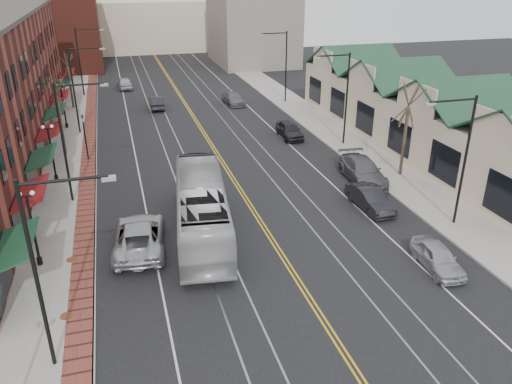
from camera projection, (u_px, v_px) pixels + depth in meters
ground at (320, 315)px, 22.99m from camera, size 160.00×160.00×0.00m
sidewalk_left at (68, 180)px, 37.44m from camera, size 4.00×120.00×0.15m
sidewalk_right at (358, 150)px, 43.50m from camera, size 4.00×120.00×0.15m
building_right at (422, 120)px, 44.11m from camera, size 8.00×36.00×4.60m
backdrop_left at (51, 21)px, 77.36m from camera, size 14.00×18.00×14.00m
backdrop_mid at (149, 25)px, 95.57m from camera, size 22.00×14.00×9.00m
backdrop_right at (252, 29)px, 81.44m from camera, size 12.00×16.00×11.00m
streetlight_l_0 at (46, 257)px, 18.13m from camera, size 3.33×0.25×8.00m
streetlight_l_1 at (69, 131)px, 32.14m from camera, size 3.33×0.25×8.00m
streetlight_l_2 at (78, 81)px, 46.15m from camera, size 3.33×0.25×8.00m
streetlight_l_3 at (82, 55)px, 60.16m from camera, size 3.33×0.25×8.00m
streetlight_r_0 at (461, 149)px, 28.97m from camera, size 3.33×0.25×8.00m
streetlight_r_1 at (342, 90)px, 42.98m from camera, size 3.33×0.25×8.00m
streetlight_r_2 at (282, 60)px, 56.99m from camera, size 3.33×0.25×8.00m
lamppost_l_1 at (33, 230)px, 25.85m from camera, size 0.84×0.28×4.27m
lamppost_l_2 at (52, 154)px, 36.36m from camera, size 0.84×0.28×4.27m
lamppost_l_3 at (64, 107)px, 48.62m from camera, size 0.84×0.28×4.27m
tree_left_near at (59, 115)px, 41.15m from camera, size 1.78×1.37×6.48m
tree_left_far at (70, 80)px, 55.26m from camera, size 1.66×1.28×6.02m
tree_right_mid at (406, 129)px, 36.86m from camera, size 1.90×1.46×6.93m
manhole_mid at (67, 316)px, 22.72m from camera, size 0.60×0.60×0.02m
manhole_far at (72, 260)px, 27.10m from camera, size 0.60×0.60×0.02m
traffic_signal at (85, 134)px, 40.36m from camera, size 0.18×0.15×3.80m
transit_bus at (202, 208)px, 29.46m from camera, size 4.34×12.30×3.35m
parked_suv at (139, 236)px, 28.12m from camera, size 3.40×6.29×1.68m
parked_car_a at (438, 257)px, 26.35m from camera, size 1.94×4.04×1.33m
parked_car_b at (370, 199)px, 32.89m from camera, size 1.69×4.42×1.44m
parked_car_c at (363, 170)px, 37.16m from camera, size 2.88×5.92×1.66m
parked_car_d at (290, 130)px, 46.72m from camera, size 1.89×4.43×1.49m
distant_car_left at (156, 103)px, 56.36m from camera, size 1.57×4.29×1.40m
distant_car_right at (233, 98)px, 58.22m from camera, size 2.15×4.73×1.34m
distant_car_far at (124, 83)px, 65.62m from camera, size 2.12×4.51×1.49m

